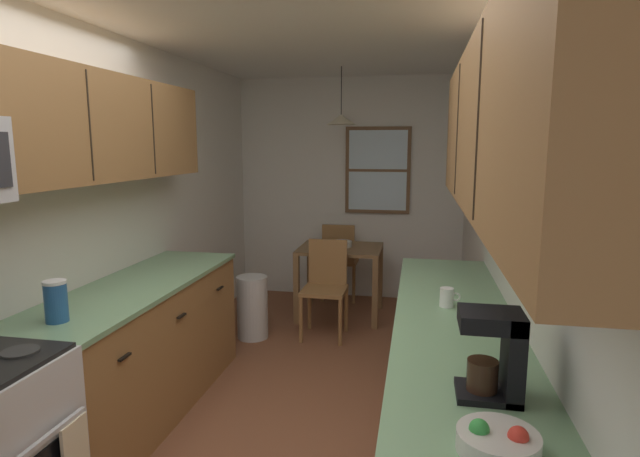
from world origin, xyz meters
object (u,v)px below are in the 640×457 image
Objects in this scene: trash_bin at (252,307)px; table_serving_bowl at (342,244)px; fruit_bowl at (498,440)px; coffee_maker at (498,353)px; mug_by_coffeemaker at (447,297)px; dining_chair_near at (326,283)px; dining_chair_far at (340,258)px; storage_canister at (56,301)px; dining_table at (340,260)px.

trash_bin is 1.17m from table_serving_bowl.
fruit_bowl is (1.74, -2.93, 0.64)m from trash_bin.
coffee_maker is 1.04m from mug_by_coffeemaker.
dining_chair_near is 4.19× the size of table_serving_bowl.
coffee_maker reaches higher than dining_chair_far.
storage_canister is at bearing -162.31° from mug_by_coffeemaker.
table_serving_bowl is (-0.94, 2.36, -0.18)m from mug_by_coffeemaker.
coffee_maker is (1.12, -2.80, 0.57)m from dining_chair_near.
coffee_maker is at bearing -73.49° from dining_chair_far.
trash_bin is 5.18× the size of mug_by_coffeemaker.
table_serving_bowl is at bearing 47.89° from trash_bin.
storage_canister is at bearing 169.02° from coffee_maker.
trash_bin is at bearing -132.11° from table_serving_bowl.
dining_chair_far is 2.85× the size of coffee_maker.
trash_bin is 2.37m from mug_by_coffeemaker.
dining_chair_far is at bearing 106.51° from coffee_maker.
storage_canister is at bearing 159.84° from fruit_bowl.
trash_bin is (-0.66, -0.21, -0.21)m from dining_chair_near.
mug_by_coffeemaker is 2.54m from table_serving_bowl.
coffee_maker reaches higher than dining_table.
coffee_maker is (2.08, -0.40, 0.06)m from storage_canister.
dining_chair_far is 1.48m from trash_bin.
coffee_maker is at bearing 82.76° from fruit_bowl.
dining_table is at bearing 107.67° from coffee_maker.
fruit_bowl reaches higher than dining_chair_near.
dining_chair_near reaches higher than table_serving_bowl.
dining_chair_near is at bearing -96.13° from table_serving_bowl.
dining_table is 3.92× the size of storage_canister.
table_serving_bowl is (0.01, 0.03, 0.16)m from dining_table.
fruit_bowl is at bearing -71.04° from dining_chair_near.
fruit_bowl is 1.12× the size of table_serving_bowl.
mug_by_coffeemaker reaches higher than trash_bin.
fruit_bowl is 3.87m from table_serving_bowl.
mug_by_coffeemaker is (1.00, -1.77, 0.45)m from dining_chair_near.
dining_chair_far reaches higher than trash_bin.
table_serving_bowl is (0.72, 0.80, 0.48)m from trash_bin.
storage_canister reaches higher than dining_chair_far.
dining_chair_near is 3.35m from fruit_bowl.
dining_chair_near is 7.95× the size of mug_by_coffeemaker.
mug_by_coffeemaker reaches higher than table_serving_bowl.
coffee_maker reaches higher than table_serving_bowl.
dining_table is 3.92× the size of table_serving_bowl.
mug_by_coffeemaker reaches higher than dining_chair_near.
storage_canister is at bearing -97.81° from trash_bin.
dining_chair_near is 2.63m from storage_canister.
fruit_bowl reaches higher than dining_chair_far.
fruit_bowl is at bearing -59.39° from trash_bin.
dining_table is 2.67× the size of coffee_maker.
mug_by_coffeemaker is at bearing -70.17° from dining_chair_far.
trash_bin is at bearing -162.27° from dining_chair_near.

